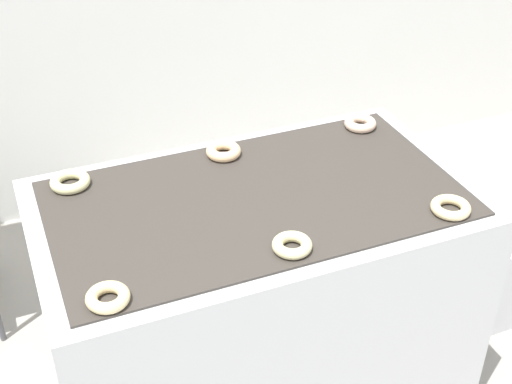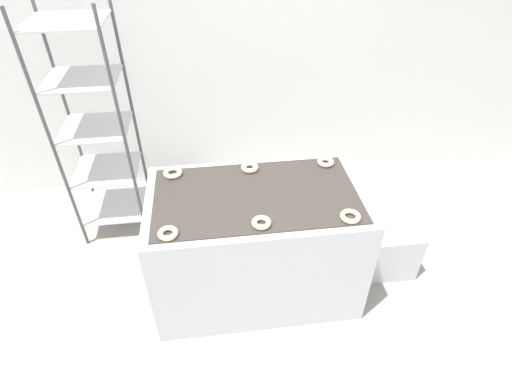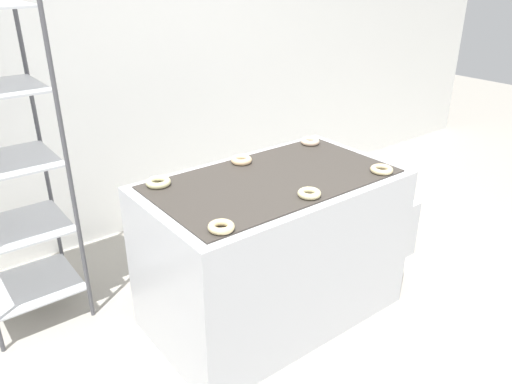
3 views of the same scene
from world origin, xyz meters
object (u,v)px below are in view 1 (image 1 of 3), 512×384
donut_far_left (70,182)px  donut_far_right (360,123)px  donut_near_left (108,297)px  donut_far_center (223,151)px  fryer_machine (256,301)px  donut_near_right (451,207)px  glaze_bin (483,270)px  donut_near_center (292,245)px

donut_far_left → donut_far_right: bearing=-0.4°
donut_near_left → donut_far_center: 0.78m
donut_far_left → donut_far_right: 1.04m
fryer_machine → donut_far_center: bearing=91.3°
donut_near_left → donut_near_right: size_ratio=0.95×
glaze_bin → donut_far_center: donut_far_center is taller
donut_far_left → fryer_machine: bearing=-28.5°
glaze_bin → donut_near_left: 1.74m
fryer_machine → donut_near_center: size_ratio=12.10×
glaze_bin → donut_near_left: bearing=-167.5°
fryer_machine → donut_near_right: 0.74m
donut_near_left → donut_far_left: size_ratio=0.90×
donut_near_left → donut_far_right: bearing=28.7°
fryer_machine → donut_far_right: (0.52, 0.28, 0.45)m
donut_near_left → donut_near_center: bearing=2.0°
glaze_bin → donut_near_left: donut_near_left is taller
fryer_machine → donut_near_right: donut_near_right is taller
donut_far_right → donut_far_left: bearing=179.6°
donut_near_center → glaze_bin: bearing=17.5°
glaze_bin → donut_far_center: bearing=167.6°
donut_near_center → donut_far_right: donut_far_right is taller
donut_near_right → fryer_machine: bearing=150.3°
donut_near_left → donut_near_right: donut_near_left is taller
donut_far_center → donut_far_right: size_ratio=1.02×
donut_near_right → donut_far_left: bearing=150.9°
glaze_bin → donut_near_center: donut_near_center is taller
donut_far_left → donut_far_right: (1.04, -0.01, 0.00)m
fryer_machine → donut_far_left: bearing=151.5°
donut_near_right → donut_far_left: 1.19m
donut_far_left → donut_far_right: size_ratio=1.09×
donut_far_left → donut_near_right: bearing=-29.1°
fryer_machine → donut_far_left: donut_far_left is taller
donut_far_center → donut_far_right: 0.53m
fryer_machine → glaze_bin: 1.06m
glaze_bin → donut_near_left: (-1.57, -0.35, 0.68)m
donut_near_left → donut_far_left: (0.01, 0.58, 0.00)m
donut_near_left → donut_near_center: (0.52, 0.02, 0.00)m
donut_near_center → donut_far_center: (-0.00, 0.56, 0.00)m
donut_far_center → fryer_machine: bearing=-88.7°
glaze_bin → donut_far_left: 1.72m
glaze_bin → donut_near_center: bearing=-162.5°
glaze_bin → donut_far_right: bearing=156.1°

